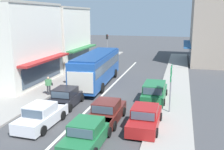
{
  "coord_description": "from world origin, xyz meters",
  "views": [
    {
      "loc": [
        6.64,
        -20.79,
        6.98
      ],
      "look_at": [
        0.09,
        3.65,
        1.2
      ],
      "focal_mm": 42.0,
      "sensor_mm": 36.0,
      "label": 1
    }
  ],
  "objects": [
    {
      "name": "sedan_behind_bus_mid",
      "position": [
        -1.96,
        -2.75,
        0.66
      ],
      "size": [
        1.95,
        4.23,
        1.47
      ],
      "color": "black",
      "rests_on": "ground"
    },
    {
      "name": "city_bus",
      "position": [
        -1.64,
        4.18,
        1.88
      ],
      "size": [
        3.16,
        10.97,
        3.23
      ],
      "color": "#1E4C99",
      "rests_on": "ground"
    },
    {
      "name": "sedan_behind_bus_near",
      "position": [
        -1.85,
        -6.69,
        0.66
      ],
      "size": [
        2.0,
        4.25,
        1.47
      ],
      "color": "silver",
      "rests_on": "ground"
    },
    {
      "name": "building_right_far",
      "position": [
        11.48,
        20.88,
        5.09
      ],
      "size": [
        8.35,
        11.75,
        10.19
      ],
      "color": "gray",
      "rests_on": "ground"
    },
    {
      "name": "directional_road_sign",
      "position": [
        6.02,
        -2.36,
        2.7
      ],
      "size": [
        0.1,
        1.4,
        3.6
      ],
      "color": "gray",
      "rests_on": "ground"
    },
    {
      "name": "shopfront_corner_near",
      "position": [
        -10.18,
        2.34,
        4.11
      ],
      "size": [
        7.91,
        9.27,
        8.24
      ],
      "color": "silver",
      "rests_on": "ground"
    },
    {
      "name": "shopfront_mid_block",
      "position": [
        -10.18,
        11.75,
        4.01
      ],
      "size": [
        8.27,
        8.96,
        8.04
      ],
      "color": "silver",
      "rests_on": "ground"
    },
    {
      "name": "parked_wagon_kerb_second",
      "position": [
        4.64,
        0.34,
        0.75
      ],
      "size": [
        1.96,
        4.51,
        1.58
      ],
      "color": "#1E6638",
      "rests_on": "ground"
    },
    {
      "name": "kerb_right",
      "position": [
        6.2,
        6.0,
        0.06
      ],
      "size": [
        2.8,
        44.0,
        0.12
      ],
      "primitive_type": "cube",
      "color": "gray",
      "rests_on": "ground"
    },
    {
      "name": "lane_centre_line",
      "position": [
        0.0,
        4.0,
        0.0
      ],
      "size": [
        0.2,
        28.0,
        0.01
      ],
      "primitive_type": "cube",
      "color": "silver",
      "rests_on": "ground"
    },
    {
      "name": "pedestrian_browsing_midblock",
      "position": [
        -4.42,
        3.19,
        1.07
      ],
      "size": [
        0.3,
        0.56,
        1.63
      ],
      "color": "#232838",
      "rests_on": "sidewalk_left"
    },
    {
      "name": "sedan_adjacent_lane_lead",
      "position": [
        2.03,
        -4.95,
        0.66
      ],
      "size": [
        1.95,
        4.22,
        1.47
      ],
      "color": "#561E19",
      "rests_on": "ground"
    },
    {
      "name": "sidewalk_left",
      "position": [
        -6.8,
        6.0,
        0.07
      ],
      "size": [
        5.2,
        44.0,
        0.14
      ],
      "primitive_type": "cube",
      "color": "gray",
      "rests_on": "ground"
    },
    {
      "name": "parked_sedan_kerb_front",
      "position": [
        4.64,
        -5.32,
        0.66
      ],
      "size": [
        1.93,
        4.22,
        1.47
      ],
      "color": "maroon",
      "rests_on": "ground"
    },
    {
      "name": "ground_plane",
      "position": [
        0.0,
        0.0,
        0.0
      ],
      "size": [
        140.0,
        140.0,
        0.0
      ],
      "primitive_type": "plane",
      "color": "#3F3F42"
    },
    {
      "name": "traffic_light_downstreet",
      "position": [
        -4.27,
        17.05,
        2.85
      ],
      "size": [
        0.33,
        0.24,
        4.2
      ],
      "color": "gray",
      "rests_on": "ground"
    },
    {
      "name": "pedestrian_with_handbag_near",
      "position": [
        -4.44,
        -0.86,
        1.07
      ],
      "size": [
        0.6,
        0.51,
        1.63
      ],
      "color": "#333338",
      "rests_on": "sidewalk_left"
    },
    {
      "name": "sedan_queue_far_back",
      "position": [
        1.92,
        -8.42,
        0.66
      ],
      "size": [
        1.95,
        4.23,
        1.47
      ],
      "color": "#1E6638",
      "rests_on": "ground"
    }
  ]
}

